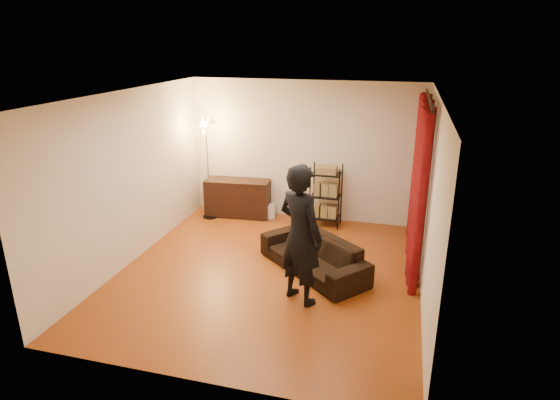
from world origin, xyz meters
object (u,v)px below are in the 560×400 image
(sofa, at_px, (313,254))
(wire_shelf, at_px, (326,196))
(media_cabinet, at_px, (238,198))
(person, at_px, (300,235))
(storage_boxes, at_px, (267,211))
(floor_lamp, at_px, (208,169))

(sofa, relative_size, wire_shelf, 1.59)
(media_cabinet, distance_m, wire_shelf, 1.81)
(person, relative_size, media_cabinet, 1.51)
(sofa, xyz_separation_m, storage_boxes, (-1.35, 2.00, -0.14))
(storage_boxes, distance_m, floor_lamp, 1.43)
(sofa, bearing_deg, media_cabinet, 175.28)
(storage_boxes, distance_m, wire_shelf, 1.29)
(media_cabinet, bearing_deg, person, -60.90)
(person, bearing_deg, storage_boxes, -34.04)
(sofa, distance_m, floor_lamp, 3.08)
(floor_lamp, bearing_deg, person, -46.86)
(sofa, relative_size, media_cabinet, 1.48)
(media_cabinet, relative_size, storage_boxes, 3.94)
(sofa, xyz_separation_m, wire_shelf, (-0.14, 1.90, 0.32))
(sofa, height_order, wire_shelf, wire_shelf)
(person, distance_m, wire_shelf, 2.81)
(floor_lamp, bearing_deg, sofa, -35.05)
(media_cabinet, distance_m, storage_boxes, 0.64)
(storage_boxes, relative_size, floor_lamp, 0.16)
(storage_boxes, bearing_deg, floor_lamp, -165.72)
(person, bearing_deg, wire_shelf, -56.28)
(wire_shelf, xyz_separation_m, floor_lamp, (-2.31, -0.18, 0.41))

